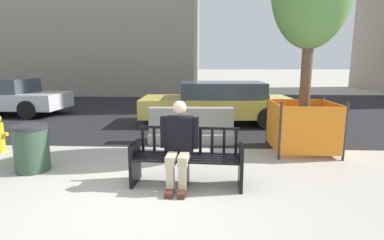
{
  "coord_description": "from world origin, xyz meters",
  "views": [
    {
      "loc": [
        0.97,
        -3.78,
        1.86
      ],
      "look_at": [
        0.66,
        2.11,
        0.75
      ],
      "focal_mm": 28.0,
      "sensor_mm": 36.0,
      "label": 1
    }
  ],
  "objects_px": {
    "construction_fence": "(303,125)",
    "car_sedan_mid": "(5,97)",
    "car_taxi_near": "(218,102)",
    "seated_person": "(179,142)",
    "jersey_barrier_centre": "(191,128)",
    "street_bench": "(187,160)",
    "trash_bin": "(32,148)"
  },
  "relations": [
    {
      "from": "construction_fence",
      "to": "car_sedan_mid",
      "type": "xyz_separation_m",
      "value": [
        -9.46,
        4.22,
        0.1
      ]
    },
    {
      "from": "seated_person",
      "to": "trash_bin",
      "type": "distance_m",
      "value": 2.71
    },
    {
      "from": "construction_fence",
      "to": "car_taxi_near",
      "type": "distance_m",
      "value": 3.47
    },
    {
      "from": "construction_fence",
      "to": "car_taxi_near",
      "type": "xyz_separation_m",
      "value": [
        -1.71,
        3.02,
        0.1
      ]
    },
    {
      "from": "seated_person",
      "to": "car_sedan_mid",
      "type": "relative_size",
      "value": 0.3
    },
    {
      "from": "construction_fence",
      "to": "car_taxi_near",
      "type": "bearing_deg",
      "value": 119.55
    },
    {
      "from": "construction_fence",
      "to": "car_sedan_mid",
      "type": "distance_m",
      "value": 10.36
    },
    {
      "from": "seated_person",
      "to": "car_sedan_mid",
      "type": "distance_m",
      "value": 9.37
    },
    {
      "from": "car_taxi_near",
      "to": "trash_bin",
      "type": "distance_m",
      "value": 5.63
    },
    {
      "from": "car_sedan_mid",
      "to": "trash_bin",
      "type": "distance_m",
      "value": 7.17
    },
    {
      "from": "car_sedan_mid",
      "to": "trash_bin",
      "type": "relative_size",
      "value": 5.3
    },
    {
      "from": "car_taxi_near",
      "to": "seated_person",
      "type": "bearing_deg",
      "value": -98.45
    },
    {
      "from": "jersey_barrier_centre",
      "to": "car_sedan_mid",
      "type": "relative_size",
      "value": 0.46
    },
    {
      "from": "street_bench",
      "to": "car_taxi_near",
      "type": "relative_size",
      "value": 0.36
    },
    {
      "from": "seated_person",
      "to": "construction_fence",
      "type": "distance_m",
      "value": 3.17
    },
    {
      "from": "seated_person",
      "to": "trash_bin",
      "type": "xyz_separation_m",
      "value": [
        -2.65,
        0.53,
        -0.28
      ]
    },
    {
      "from": "trash_bin",
      "to": "jersey_barrier_centre",
      "type": "bearing_deg",
      "value": 38.14
    },
    {
      "from": "street_bench",
      "to": "car_sedan_mid",
      "type": "distance_m",
      "value": 9.43
    },
    {
      "from": "street_bench",
      "to": "trash_bin",
      "type": "distance_m",
      "value": 2.81
    },
    {
      "from": "seated_person",
      "to": "trash_bin",
      "type": "bearing_deg",
      "value": 168.64
    },
    {
      "from": "construction_fence",
      "to": "car_sedan_mid",
      "type": "height_order",
      "value": "car_sedan_mid"
    },
    {
      "from": "street_bench",
      "to": "car_taxi_near",
      "type": "bearing_deg",
      "value": 82.81
    },
    {
      "from": "seated_person",
      "to": "car_taxi_near",
      "type": "distance_m",
      "value": 5.07
    },
    {
      "from": "construction_fence",
      "to": "car_taxi_near",
      "type": "relative_size",
      "value": 0.27
    },
    {
      "from": "jersey_barrier_centre",
      "to": "car_taxi_near",
      "type": "height_order",
      "value": "car_taxi_near"
    },
    {
      "from": "jersey_barrier_centre",
      "to": "construction_fence",
      "type": "distance_m",
      "value": 2.51
    },
    {
      "from": "trash_bin",
      "to": "car_taxi_near",
      "type": "bearing_deg",
      "value": 52.92
    },
    {
      "from": "car_sedan_mid",
      "to": "seated_person",
      "type": "bearing_deg",
      "value": -41.6
    },
    {
      "from": "car_taxi_near",
      "to": "street_bench",
      "type": "bearing_deg",
      "value": -97.19
    },
    {
      "from": "jersey_barrier_centre",
      "to": "car_taxi_near",
      "type": "distance_m",
      "value": 2.5
    },
    {
      "from": "construction_fence",
      "to": "trash_bin",
      "type": "distance_m",
      "value": 5.31
    },
    {
      "from": "street_bench",
      "to": "seated_person",
      "type": "distance_m",
      "value": 0.32
    }
  ]
}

